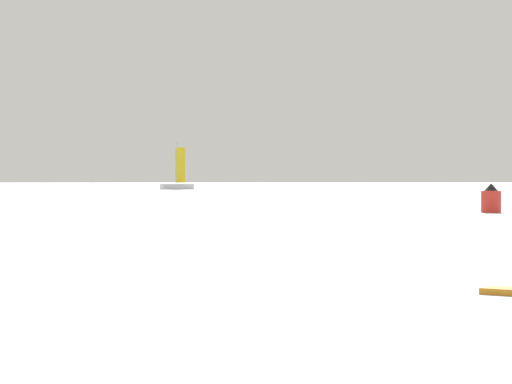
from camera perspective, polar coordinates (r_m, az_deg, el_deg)
distant_headland at (r=1307.53m, az=-0.26°, el=1.26°), size 765.32×460.33×33.28m
channel_buoy at (r=73.49m, az=12.12°, el=-0.39°), size 1.31×1.31×1.94m
small_sailboat at (r=251.12m, az=-4.12°, el=0.36°), size 7.85×4.73×10.89m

